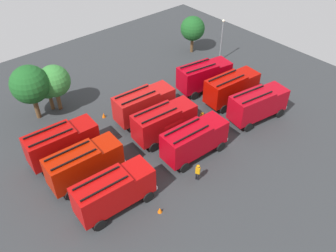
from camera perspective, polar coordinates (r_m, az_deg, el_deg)
name	(u,v)px	position (r m, az deg, el deg)	size (l,w,h in m)	color
ground_plane	(168,136)	(38.77, 0.00, -1.60)	(56.79, 56.79, 0.00)	#2D3033
fire_truck_0	(114,190)	(30.78, -8.76, -10.29)	(7.33, 3.09, 3.88)	#B60A09
fire_truck_1	(194,139)	(35.18, 4.28, -2.15)	(7.32, 3.05, 3.88)	#AE0410
fire_truck_2	(258,104)	(41.12, 14.35, 3.51)	(7.49, 3.64, 3.88)	#AA0713
fire_truck_3	(84,163)	(33.54, -13.43, -5.89)	(7.31, 3.03, 3.88)	#AB1502
fire_truck_4	(164,121)	(37.31, -0.63, 0.79)	(7.37, 3.20, 3.88)	#AF0A0E
fire_truck_5	(232,87)	(43.38, 10.26, 6.21)	(7.38, 3.24, 3.88)	#A90902
fire_truck_6	(62,142)	(36.28, -16.81, -2.56)	(7.33, 3.09, 3.88)	#AB0907
fire_truck_7	(144,104)	(39.94, -3.91, 3.62)	(7.35, 3.14, 3.88)	#B61412
fire_truck_8	(204,75)	(45.27, 5.87, 8.18)	(7.50, 3.67, 3.88)	#A80211
firefighter_0	(202,118)	(39.69, 5.52, 1.23)	(0.48, 0.37, 1.82)	black
firefighter_1	(51,136)	(39.42, -18.43, -1.52)	(0.37, 0.48, 1.62)	black
firefighter_2	(198,172)	(33.53, 4.84, -7.40)	(0.40, 0.48, 1.84)	black
firefighter_3	(150,90)	(44.41, -2.86, 5.83)	(0.48, 0.44, 1.69)	black
tree_0	(30,85)	(41.65, -21.47, 6.25)	(4.31, 4.31, 6.68)	brown
tree_1	(47,84)	(43.08, -19.01, 6.38)	(3.32, 3.32, 5.15)	brown
tree_2	(54,81)	(42.60, -17.96, 6.92)	(3.73, 3.73, 5.78)	brown
tree_3	(193,29)	(53.88, 4.01, 15.47)	(3.58, 3.58, 5.55)	brown
traffic_cone_0	(160,210)	(31.51, -1.32, -13.44)	(0.41, 0.41, 0.59)	#F2600C
traffic_cone_1	(104,115)	(41.87, -10.37, 1.74)	(0.42, 0.42, 0.60)	#F2600C
lamppost	(222,37)	(51.76, 8.71, 14.04)	(0.36, 0.36, 6.28)	slate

